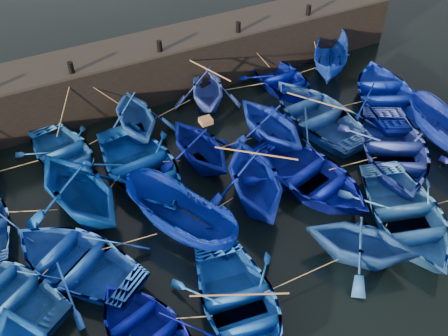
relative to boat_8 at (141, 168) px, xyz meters
name	(u,v)px	position (x,y,z in m)	size (l,w,h in m)	color
ground	(264,236)	(2.87, -4.79, -0.59)	(120.00, 120.00, 0.00)	black
quay_wall	(156,68)	(2.87, 5.71, 0.66)	(26.00, 2.50, 2.50)	black
quay_top	(153,43)	(2.87, 5.71, 1.97)	(26.00, 2.50, 0.12)	black
bollard_1	(71,67)	(-1.13, 4.81, 2.28)	(0.24, 0.24, 0.50)	black
bollard_2	(160,46)	(2.87, 4.81, 2.28)	(0.24, 0.24, 0.50)	black
bollard_3	(238,27)	(6.87, 4.81, 2.28)	(0.24, 0.24, 0.50)	black
bollard_4	(309,10)	(10.87, 4.81, 2.28)	(0.24, 0.24, 0.50)	black
boat_1	(64,154)	(-2.54, 2.35, -0.12)	(3.26, 4.55, 0.94)	#134C9E
boat_2	(135,115)	(0.79, 2.86, 0.44)	(3.36, 3.90, 2.05)	#18479B
boat_3	(207,87)	(4.55, 3.45, 0.38)	(3.18, 3.69, 1.94)	#2F48BD
boat_4	(282,80)	(8.45, 3.09, -0.11)	(3.28, 4.59, 0.95)	#010F9B
boat_5	(331,58)	(11.41, 3.15, 0.29)	(1.70, 4.52, 1.75)	#0D31B1
boat_7	(78,188)	(-2.58, -0.70, 0.69)	(4.19, 4.86, 2.56)	navy
boat_8	(141,168)	(0.00, 0.00, 0.00)	(4.05, 5.67, 1.18)	#073EA3
boat_9	(200,145)	(2.45, -0.26, 0.44)	(3.36, 3.89, 2.05)	#000A76
boat_10	(271,122)	(5.75, -0.31, 0.49)	(3.52, 4.08, 2.15)	#0C26B6
boat_11	(317,113)	(8.31, -0.11, 0.00)	(4.05, 5.66, 1.17)	navy
boat_12	(386,94)	(12.11, -0.34, -0.01)	(3.98, 5.56, 1.15)	#0A24BF
boat_13	(11,291)	(-5.62, -3.43, -0.15)	(3.03, 4.23, 0.88)	#134996
boat_14	(75,260)	(-3.48, -3.20, -0.06)	(3.66, 5.11, 1.06)	#0E3EA9
boat_15	(180,218)	(0.23, -3.40, 0.34)	(1.80, 4.78, 1.85)	#001683
boat_16	(255,178)	(3.39, -3.08, 0.61)	(3.91, 4.53, 2.39)	#06199A
boat_17	(310,177)	(5.72, -3.42, -0.02)	(3.89, 5.43, 1.13)	#040F8F
boat_18	(394,150)	(9.69, -3.68, 0.00)	(4.09, 5.71, 1.19)	#22369C
boat_19	(441,130)	(12.15, -3.76, 0.23)	(1.59, 4.21, 1.63)	navy
boat_21	(148,333)	(-2.25, -6.73, -0.13)	(3.15, 4.40, 0.91)	#000783
boat_22	(239,305)	(0.58, -7.15, -0.07)	(3.57, 4.99, 1.03)	blue
boat_23	(362,241)	(5.20, -7.15, 0.40)	(3.24, 3.75, 1.98)	navy
boat_24	(407,215)	(7.69, -6.68, -0.02)	(3.89, 5.44, 1.13)	blue
wooden_crate	(206,121)	(2.75, -0.26, 1.58)	(0.47, 0.41, 0.23)	#8A5F3C
mooring_ropes	(200,140)	(2.68, 0.20, 0.30)	(17.85, 11.90, 2.10)	tan
loose_oars	(256,141)	(4.21, -1.72, 1.08)	(9.99, 12.68, 1.41)	#99724C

